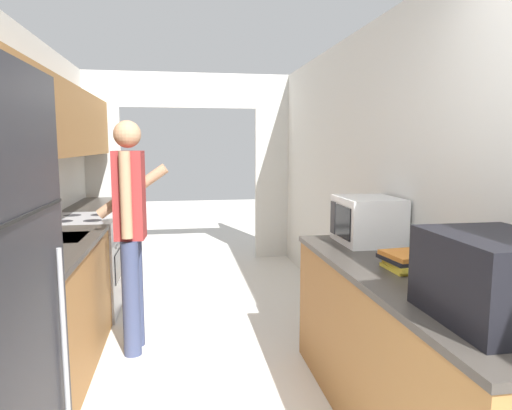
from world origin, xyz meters
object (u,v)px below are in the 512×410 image
at_px(suitcase, 495,278).
at_px(microwave, 367,220).
at_px(book_stack, 408,261).
at_px(range_oven, 84,264).
at_px(person, 131,229).

relative_size(suitcase, microwave, 1.21).
bearing_deg(suitcase, book_stack, 87.75).
xyz_separation_m(suitcase, microwave, (0.09, 1.40, -0.01)).
xyz_separation_m(range_oven, suitcase, (2.07, -2.85, 0.61)).
bearing_deg(person, microwave, -104.80).
bearing_deg(range_oven, person, -59.77).
bearing_deg(microwave, suitcase, -93.57).
xyz_separation_m(range_oven, book_stack, (2.10, -2.14, 0.49)).
distance_m(suitcase, microwave, 1.40).
relative_size(range_oven, person, 0.60).
bearing_deg(suitcase, microwave, 86.43).
height_order(microwave, book_stack, microwave).
relative_size(range_oven, book_stack, 3.60).
bearing_deg(book_stack, range_oven, 134.49).
xyz_separation_m(range_oven, microwave, (2.16, -1.45, 0.60)).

